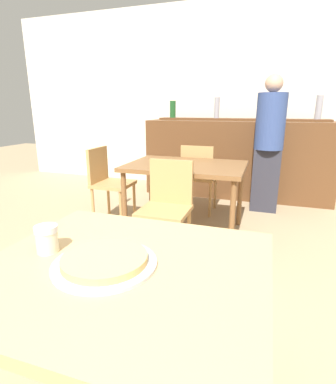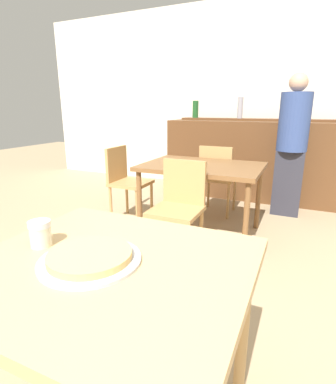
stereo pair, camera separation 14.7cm
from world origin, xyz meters
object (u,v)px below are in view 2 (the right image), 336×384
Objects in this scene: pizza_tray at (90,257)px; chair_far_side_left at (125,178)px; chair_far_side_back at (217,175)px; person_standing at (292,142)px; chair_far_side_front at (179,202)px; cheese_shaker at (40,233)px.

chair_far_side_left is at bearing 119.74° from pizza_tray.
person_standing is (0.77, 0.36, 0.39)m from chair_far_side_back.
chair_far_side_front is 2.46× the size of pizza_tray.
chair_far_side_front and chair_far_side_left have the same top height.
chair_far_side_back is 0.93m from person_standing.
person_standing is at bearing -154.92° from chair_far_side_back.
pizza_tray is at bearing 96.17° from chair_far_side_back.
chair_far_side_back is at bearing 90.00° from chair_far_side_front.
person_standing reaches higher than chair_far_side_front.
chair_far_side_back is (0.00, 1.18, 0.00)m from chair_far_side_front.
person_standing reaches higher than chair_far_side_left.
chair_far_side_back is 0.52× the size of person_standing.
cheese_shaker is 3.11m from person_standing.
cheese_shaker is at bearing -103.46° from person_standing.
chair_far_side_front is 0.52× the size of person_standing.
chair_far_side_left is 8.56× the size of cheese_shaker.
cheese_shaker reaches higher than pizza_tray.
chair_far_side_back is 2.46× the size of pizza_tray.
person_standing is at bearing 81.05° from pizza_tray.
chair_far_side_left is 2.43m from pizza_tray.
chair_far_side_front is 1.56m from pizza_tray.
person_standing is at bearing 76.54° from cheese_shaker.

